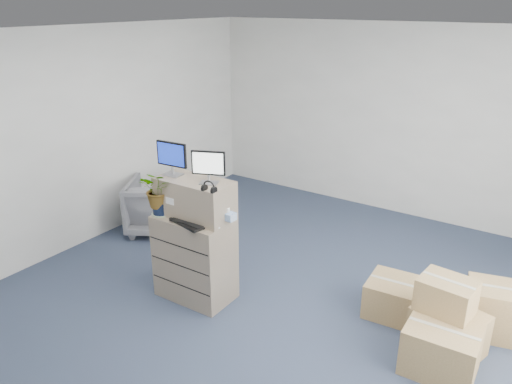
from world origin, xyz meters
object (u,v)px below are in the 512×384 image
at_px(keyboard, 188,223).
at_px(potted_plant, 160,194).
at_px(monitor_right, 208,165).
at_px(office_chair, 159,203).
at_px(monitor_left, 172,157).
at_px(filing_cabinet_lower, 195,257).
at_px(water_bottle, 201,208).

xyz_separation_m(keyboard, potted_plant, (-0.40, 0.02, 0.22)).
relative_size(monitor_right, keyboard, 0.78).
xyz_separation_m(keyboard, office_chair, (-1.59, 1.15, -0.54)).
distance_m(monitor_left, monitor_right, 0.48).
relative_size(monitor_left, monitor_right, 1.08).
height_order(filing_cabinet_lower, keyboard, keyboard).
height_order(monitor_left, monitor_right, monitor_left).
bearing_deg(filing_cabinet_lower, monitor_right, 11.58).
bearing_deg(monitor_right, potted_plant, 174.55).
xyz_separation_m(potted_plant, office_chair, (-1.19, 1.13, -0.76)).
xyz_separation_m(water_bottle, potted_plant, (-0.41, -0.17, 0.11)).
xyz_separation_m(monitor_left, office_chair, (-1.25, 0.97, -1.14)).
bearing_deg(monitor_left, monitor_right, -3.08).
xyz_separation_m(filing_cabinet_lower, water_bottle, (0.08, 0.04, 0.59)).
relative_size(filing_cabinet_lower, monitor_right, 2.80).
bearing_deg(water_bottle, potted_plant, -157.99).
bearing_deg(water_bottle, monitor_left, -178.64).
bearing_deg(monitor_right, water_bottle, 158.97).
relative_size(water_bottle, potted_plant, 0.53).
relative_size(filing_cabinet_lower, water_bottle, 4.01).
bearing_deg(potted_plant, office_chair, 136.47).
distance_m(monitor_right, office_chair, 2.27).
bearing_deg(monitor_left, water_bottle, -3.33).
distance_m(keyboard, water_bottle, 0.22).
relative_size(potted_plant, office_chair, 0.54).
relative_size(keyboard, water_bottle, 1.85).
distance_m(potted_plant, office_chair, 1.81).
height_order(monitor_right, potted_plant, monitor_right).
xyz_separation_m(filing_cabinet_lower, monitor_left, (-0.28, 0.03, 1.08)).
bearing_deg(keyboard, water_bottle, 99.05).
height_order(monitor_right, water_bottle, monitor_right).
relative_size(monitor_left, office_chair, 0.44).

